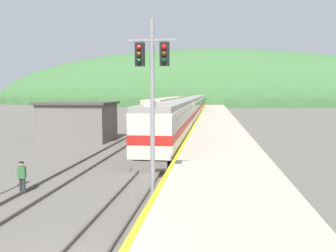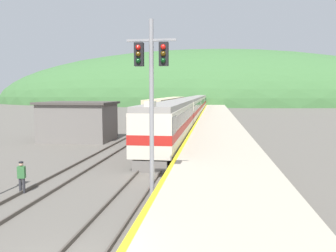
{
  "view_description": "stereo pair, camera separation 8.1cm",
  "coord_description": "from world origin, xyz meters",
  "px_view_note": "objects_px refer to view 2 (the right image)",
  "views": [
    {
      "loc": [
        3.91,
        -7.67,
        5.1
      ],
      "look_at": [
        0.45,
        17.63,
        2.46
      ],
      "focal_mm": 35.0,
      "sensor_mm": 36.0,
      "label": 1
    },
    {
      "loc": [
        3.99,
        -7.66,
        5.1
      ],
      "look_at": [
        0.45,
        17.63,
        2.46
      ],
      "focal_mm": 35.0,
      "sensor_mm": 36.0,
      "label": 2
    }
  ],
  "objects_px": {
    "signal_mast_main": "(151,85)",
    "track_worker": "(22,176)",
    "express_train_lead_car": "(171,122)",
    "carriage_third": "(197,104)",
    "siding_train": "(169,108)",
    "carriage_second": "(189,110)",
    "carriage_fourth": "(201,102)",
    "carriage_fifth": "(203,100)"
  },
  "relations": [
    {
      "from": "signal_mast_main",
      "to": "track_worker",
      "type": "bearing_deg",
      "value": 174.57
    },
    {
      "from": "express_train_lead_car",
      "to": "signal_mast_main",
      "type": "xyz_separation_m",
      "value": [
        1.25,
        -16.12,
        3.14
      ]
    },
    {
      "from": "carriage_third",
      "to": "signal_mast_main",
      "type": "bearing_deg",
      "value": -88.87
    },
    {
      "from": "express_train_lead_car",
      "to": "signal_mast_main",
      "type": "bearing_deg",
      "value": -85.58
    },
    {
      "from": "carriage_third",
      "to": "siding_train",
      "type": "height_order",
      "value": "carriage_third"
    },
    {
      "from": "carriage_second",
      "to": "carriage_fourth",
      "type": "xyz_separation_m",
      "value": [
        0.0,
        47.25,
        0.0
      ]
    },
    {
      "from": "siding_train",
      "to": "track_worker",
      "type": "bearing_deg",
      "value": -90.87
    },
    {
      "from": "carriage_fourth",
      "to": "track_worker",
      "type": "height_order",
      "value": "carriage_fourth"
    },
    {
      "from": "carriage_third",
      "to": "carriage_fifth",
      "type": "distance_m",
      "value": 47.25
    },
    {
      "from": "track_worker",
      "to": "express_train_lead_car",
      "type": "bearing_deg",
      "value": 70.23
    },
    {
      "from": "carriage_third",
      "to": "track_worker",
      "type": "distance_m",
      "value": 62.63
    },
    {
      "from": "carriage_fifth",
      "to": "track_worker",
      "type": "height_order",
      "value": "carriage_fifth"
    },
    {
      "from": "carriage_second",
      "to": "carriage_third",
      "type": "xyz_separation_m",
      "value": [
        0.0,
        23.62,
        0.0
      ]
    },
    {
      "from": "express_train_lead_car",
      "to": "carriage_fourth",
      "type": "bearing_deg",
      "value": 90.0
    },
    {
      "from": "signal_mast_main",
      "to": "carriage_fifth",
      "type": "bearing_deg",
      "value": 90.65
    },
    {
      "from": "carriage_third",
      "to": "siding_train",
      "type": "relative_size",
      "value": 0.6
    },
    {
      "from": "carriage_second",
      "to": "track_worker",
      "type": "relative_size",
      "value": 13.92
    },
    {
      "from": "carriage_fourth",
      "to": "carriage_fifth",
      "type": "bearing_deg",
      "value": 90.0
    },
    {
      "from": "siding_train",
      "to": "express_train_lead_car",
      "type": "bearing_deg",
      "value": -81.89
    },
    {
      "from": "express_train_lead_car",
      "to": "siding_train",
      "type": "relative_size",
      "value": 0.57
    },
    {
      "from": "carriage_second",
      "to": "track_worker",
      "type": "bearing_deg",
      "value": -98.17
    },
    {
      "from": "carriage_fourth",
      "to": "track_worker",
      "type": "distance_m",
      "value": 86.18
    },
    {
      "from": "carriage_second",
      "to": "carriage_fifth",
      "type": "height_order",
      "value": "same"
    },
    {
      "from": "carriage_fourth",
      "to": "track_worker",
      "type": "xyz_separation_m",
      "value": [
        -5.56,
        -85.99,
        -1.36
      ]
    },
    {
      "from": "siding_train",
      "to": "carriage_third",
      "type": "bearing_deg",
      "value": 69.77
    },
    {
      "from": "carriage_fifth",
      "to": "track_worker",
      "type": "bearing_deg",
      "value": -92.91
    },
    {
      "from": "carriage_fourth",
      "to": "express_train_lead_car",
      "type": "bearing_deg",
      "value": -90.0
    },
    {
      "from": "signal_mast_main",
      "to": "carriage_third",
      "type": "bearing_deg",
      "value": 91.13
    },
    {
      "from": "carriage_second",
      "to": "track_worker",
      "type": "xyz_separation_m",
      "value": [
        -5.56,
        -38.74,
        -1.36
      ]
    },
    {
      "from": "carriage_third",
      "to": "carriage_fifth",
      "type": "xyz_separation_m",
      "value": [
        0.0,
        47.25,
        0.0
      ]
    },
    {
      "from": "signal_mast_main",
      "to": "track_worker",
      "type": "distance_m",
      "value": 8.19
    },
    {
      "from": "express_train_lead_car",
      "to": "carriage_fifth",
      "type": "relative_size",
      "value": 0.95
    },
    {
      "from": "express_train_lead_car",
      "to": "carriage_third",
      "type": "relative_size",
      "value": 0.95
    },
    {
      "from": "carriage_third",
      "to": "carriage_fourth",
      "type": "height_order",
      "value": "same"
    },
    {
      "from": "carriage_fifth",
      "to": "carriage_second",
      "type": "bearing_deg",
      "value": -90.0
    },
    {
      "from": "carriage_third",
      "to": "signal_mast_main",
      "type": "xyz_separation_m",
      "value": [
        1.25,
        -63.01,
        3.16
      ]
    },
    {
      "from": "express_train_lead_car",
      "to": "signal_mast_main",
      "type": "height_order",
      "value": "signal_mast_main"
    },
    {
      "from": "track_worker",
      "to": "siding_train",
      "type": "bearing_deg",
      "value": 89.13
    },
    {
      "from": "carriage_fourth",
      "to": "siding_train",
      "type": "xyz_separation_m",
      "value": [
        -4.82,
        -36.7,
        -0.22
      ]
    },
    {
      "from": "carriage_second",
      "to": "track_worker",
      "type": "height_order",
      "value": "carriage_second"
    },
    {
      "from": "carriage_second",
      "to": "carriage_fourth",
      "type": "distance_m",
      "value": 47.25
    },
    {
      "from": "carriage_third",
      "to": "express_train_lead_car",
      "type": "bearing_deg",
      "value": -90.0
    }
  ]
}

